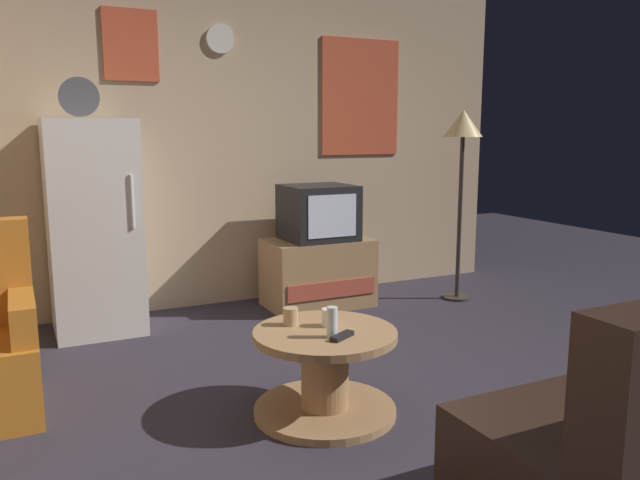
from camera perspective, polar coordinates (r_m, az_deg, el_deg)
The scene contains 11 objects.
ground_plane at distance 3.32m, azimuth 5.18°, elevation -15.46°, with size 12.00×12.00×0.00m, color #2D2833.
wall_with_art at distance 5.25m, azimuth -8.60°, elevation 9.20°, with size 5.20×0.12×2.73m.
fridge at distance 4.71m, azimuth -19.77°, elevation 1.15°, with size 0.60×0.62×1.77m.
tv_stand at distance 5.16m, azimuth -0.20°, elevation -2.96°, with size 0.84×0.53×0.55m.
crt_tv at distance 5.08m, azimuth -0.16°, elevation 2.50°, with size 0.54×0.51×0.44m.
standing_lamp at distance 5.38m, azimuth 12.76°, elevation 8.95°, with size 0.32×0.32×1.59m.
coffee_table at distance 3.24m, azimuth 0.45°, elevation -11.87°, with size 0.72×0.72×0.44m.
wine_glass at distance 3.04m, azimuth 1.10°, elevation -7.43°, with size 0.05×0.05×0.15m, color silver.
mug_ceramic_white at distance 3.22m, azimuth 0.82°, elevation -7.00°, with size 0.08×0.08×0.09m, color silver.
mug_ceramic_tan at distance 3.24m, azimuth -2.66°, elevation -6.91°, with size 0.08×0.08×0.09m, color tan.
remote_control at distance 3.05m, azimuth 2.01°, elevation -8.66°, with size 0.15×0.04×0.02m, color black.
Camera 1 is at (-1.57, -2.56, 1.41)m, focal length 35.43 mm.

